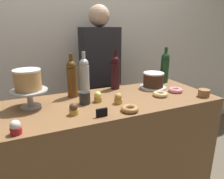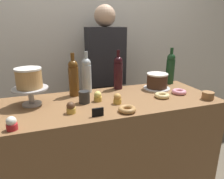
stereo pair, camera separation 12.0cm
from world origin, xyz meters
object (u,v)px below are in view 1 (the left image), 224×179
(cupcake_chocolate, at_px, (74,109))
(barista_figure, at_px, (100,84))
(price_sign_chalkboard, at_px, (102,113))
(cake_stand_pedestal, at_px, (30,95))
(wine_bottle_clear, at_px, (84,75))
(wine_bottle_amber, at_px, (72,78))
(white_layer_cake, at_px, (28,80))
(cupcake_vanilla, at_px, (16,128))
(cookie_stack, at_px, (204,93))
(cupcake_lemon, at_px, (98,97))
(donut_pink, at_px, (176,90))
(wine_bottle_green, at_px, (165,67))
(donut_maple, at_px, (130,109))
(cupcake_caramel, at_px, (118,99))
(coffee_cup_ceramic, at_px, (85,98))
(donut_glazed, at_px, (160,94))
(chocolate_round_cake, at_px, (153,80))
(wine_bottle_dark_red, at_px, (115,72))

(cupcake_chocolate, distance_m, barista_figure, 0.89)
(price_sign_chalkboard, bearing_deg, cake_stand_pedestal, 139.02)
(wine_bottle_clear, relative_size, wine_bottle_amber, 1.00)
(white_layer_cake, xyz_separation_m, cupcake_vanilla, (-0.09, -0.34, -0.15))
(cookie_stack, height_order, barista_figure, barista_figure)
(cupcake_lemon, distance_m, donut_pink, 0.65)
(wine_bottle_clear, relative_size, cookie_stack, 3.87)
(wine_bottle_green, bearing_deg, donut_maple, -142.66)
(wine_bottle_amber, xyz_separation_m, cupcake_chocolate, (-0.07, -0.33, -0.11))
(wine_bottle_amber, height_order, donut_maple, wine_bottle_amber)
(price_sign_chalkboard, bearing_deg, cupcake_caramel, 40.38)
(donut_pink, relative_size, barista_figure, 0.07)
(white_layer_cake, bearing_deg, wine_bottle_green, 7.56)
(wine_bottle_green, bearing_deg, wine_bottle_amber, -176.16)
(white_layer_cake, height_order, donut_maple, white_layer_cake)
(wine_bottle_amber, bearing_deg, coffee_cup_ceramic, -77.66)
(wine_bottle_amber, distance_m, donut_glazed, 0.67)
(donut_pink, distance_m, coffee_cup_ceramic, 0.75)
(wine_bottle_clear, bearing_deg, donut_glazed, -32.23)
(wine_bottle_clear, relative_size, cupcake_lemon, 4.38)
(cupcake_lemon, distance_m, coffee_cup_ceramic, 0.10)
(cupcake_lemon, distance_m, barista_figure, 0.66)
(wine_bottle_clear, distance_m, donut_pink, 0.74)
(cake_stand_pedestal, distance_m, coffee_cup_ceramic, 0.36)
(cupcake_lemon, relative_size, cupcake_caramel, 1.00)
(donut_pink, height_order, price_sign_chalkboard, price_sign_chalkboard)
(barista_figure, bearing_deg, price_sign_chalkboard, -110.25)
(cookie_stack, bearing_deg, white_layer_cake, 165.95)
(donut_maple, bearing_deg, donut_pink, 20.13)
(wine_bottle_green, distance_m, barista_figure, 0.66)
(cupcake_chocolate, bearing_deg, wine_bottle_clear, 63.96)
(price_sign_chalkboard, bearing_deg, barista_figure, 69.75)
(cake_stand_pedestal, height_order, cupcake_vanilla, cake_stand_pedestal)
(cupcake_lemon, bearing_deg, barista_figure, 67.87)
(wine_bottle_green, height_order, cupcake_chocolate, wine_bottle_green)
(cake_stand_pedestal, xyz_separation_m, donut_glazed, (0.91, -0.16, -0.07))
(wine_bottle_green, height_order, donut_maple, wine_bottle_green)
(donut_pink, distance_m, barista_figure, 0.77)
(chocolate_round_cake, relative_size, coffee_cup_ceramic, 2.05)
(donut_maple, relative_size, cookie_stack, 1.33)
(chocolate_round_cake, xyz_separation_m, wine_bottle_dark_red, (-0.31, 0.11, 0.07))
(wine_bottle_clear, bearing_deg, cupcake_vanilla, -135.74)
(white_layer_cake, bearing_deg, cupcake_caramel, -16.95)
(wine_bottle_clear, bearing_deg, cupcake_chocolate, -116.04)
(chocolate_round_cake, relative_size, cupcake_chocolate, 2.34)
(wine_bottle_amber, xyz_separation_m, price_sign_chalkboard, (0.07, -0.42, -0.12))
(wine_bottle_green, height_order, cupcake_lemon, wine_bottle_green)
(cupcake_vanilla, relative_size, cookie_stack, 0.88)
(white_layer_cake, bearing_deg, donut_pink, -6.70)
(wine_bottle_clear, bearing_deg, wine_bottle_amber, -154.30)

